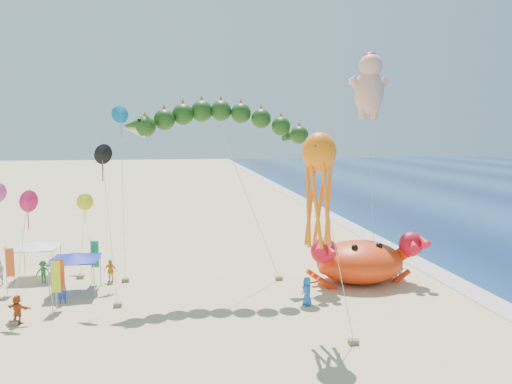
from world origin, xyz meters
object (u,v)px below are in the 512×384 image
octopus_kite (319,181)px  dragon_kite (220,127)px  cherub_kite (369,84)px  crab_inflatable (360,260)px  canopy_blue (75,256)px  canopy_white (37,245)px

octopus_kite → dragon_kite: bearing=115.0°
dragon_kite → cherub_kite: bearing=22.7°
crab_inflatable → octopus_kite: 11.68m
canopy_blue → canopy_white: (-3.41, 4.04, -0.00)m
canopy_blue → dragon_kite: bearing=0.2°
crab_inflatable → canopy_white: bearing=167.4°
dragon_kite → octopus_kite: dragon_kite is taller
crab_inflatable → cherub_kite: 14.67m
canopy_blue → canopy_white: 5.28m
crab_inflatable → octopus_kite: bearing=-124.4°
cherub_kite → canopy_white: size_ratio=5.39×
cherub_kite → canopy_blue: cherub_kite is taller
crab_inflatable → canopy_white: crab_inflatable is taller
cherub_kite → canopy_blue: bearing=-166.6°
canopy_blue → cherub_kite: bearing=13.4°
octopus_kite → canopy_blue: 17.62m
crab_inflatable → canopy_blue: bearing=176.8°
cherub_kite → octopus_kite: cherub_kite is taller
cherub_kite → octopus_kite: 17.85m
octopus_kite → canopy_white: (-17.40, 13.12, -5.70)m
crab_inflatable → canopy_white: 23.46m
dragon_kite → octopus_kite: (4.24, -9.11, -2.84)m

